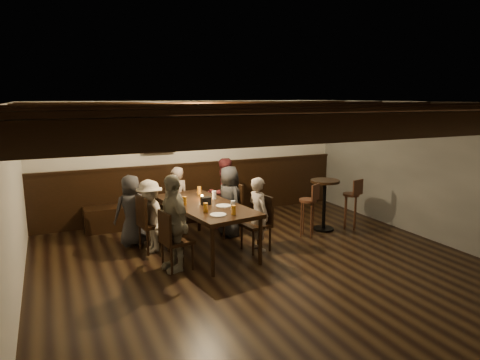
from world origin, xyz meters
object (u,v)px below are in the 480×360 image
chair_right_near (228,220)px  person_left_far (173,223)px  chair_left_far (176,251)px  chair_right_far (257,234)px  bar_stool_right (351,210)px  high_top_table (324,197)px  dining_table (204,208)px  person_bench_centre (177,200)px  person_bench_left (132,210)px  person_bench_right (224,193)px  person_right_far (258,214)px  chair_left_near (153,234)px  bar_stool_left (308,217)px  person_right_near (229,201)px  person_left_near (150,216)px

chair_right_near → person_left_far: bearing=121.5°
chair_left_far → chair_right_far: (1.42, 0.22, 0.00)m
bar_stool_right → high_top_table: bearing=149.6°
dining_table → person_bench_centre: 1.05m
high_top_table → bar_stool_right: size_ratio=0.99×
person_bench_left → high_top_table: bearing=160.8°
person_bench_left → person_bench_right: size_ratio=0.90×
bar_stool_right → person_right_far: bearing=174.7°
dining_table → high_top_table: size_ratio=2.30×
person_left_far → person_right_far: size_ratio=1.16×
dining_table → person_bench_centre: size_ratio=1.77×
person_bench_left → person_left_far: size_ratio=0.86×
chair_left_near → bar_stool_right: bar_stool_right is taller
person_bench_centre → high_top_table: 2.74m
high_top_table → chair_left_near: bearing=176.1°
chair_left_far → high_top_table: bearing=93.7°
person_bench_centre → person_right_far: 1.68m
person_bench_centre → person_bench_right: size_ratio=0.92×
chair_left_near → chair_right_near: chair_right_near is taller
chair_left_near → bar_stool_left: (2.70, -0.43, 0.08)m
person_bench_left → person_right_near: size_ratio=0.95×
chair_left_near → person_bench_centre: (0.62, 0.70, 0.34)m
chair_left_near → person_right_far: (1.59, -0.67, 0.32)m
person_bench_centre → person_left_far: person_left_far is taller
person_bench_centre → person_bench_right: bearing=170.5°
person_right_far → person_bench_right: bearing=-6.3°
chair_right_near → high_top_table: size_ratio=0.98×
chair_right_near → person_bench_centre: 1.00m
person_bench_centre → bar_stool_right: bearing=152.0°
person_bench_centre → person_left_far: 1.68m
chair_left_near → person_bench_left: (-0.25, 0.42, 0.32)m
chair_left_near → bar_stool_left: bar_stool_left is taller
chair_right_near → chair_left_far: bearing=122.0°
person_left_near → bar_stool_left: (2.73, -0.42, -0.23)m
chair_left_far → person_right_far: (1.45, 0.22, 0.34)m
person_bench_centre → bar_stool_left: bearing=142.9°
chair_right_near → person_left_far: person_left_far is taller
person_right_far → high_top_table: (1.61, 0.45, 0.02)m
chair_right_far → person_bench_right: size_ratio=0.67×
person_bench_centre → chair_left_far: bearing=64.4°
person_bench_left → person_left_near: person_bench_left is taller
person_bench_right → bar_stool_left: size_ratio=1.39×
chair_right_near → chair_left_near: bearing=90.0°
person_left_far → person_right_near: 1.75m
dining_table → bar_stool_right: bearing=-9.4°
dining_table → person_right_near: size_ratio=1.74×
chair_left_near → bar_stool_left: 2.74m
person_left_far → bar_stool_left: 2.66m
person_right_near → chair_left_far: bearing=121.5°
person_bench_left → person_bench_right: person_bench_right is taller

